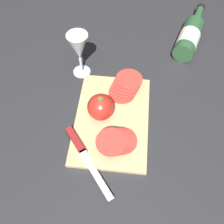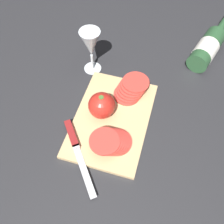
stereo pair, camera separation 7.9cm
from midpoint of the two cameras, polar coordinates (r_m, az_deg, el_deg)
The scene contains 8 objects.
ground_plane at distance 0.82m, azimuth -3.76°, elevation -1.93°, with size 3.00×3.00×0.00m, color #28282B.
cutting_board at distance 0.82m, azimuth -2.75°, elevation -1.61°, with size 0.34×0.23×0.01m.
wine_bottle at distance 1.05m, azimuth 14.42°, elevation 15.49°, with size 0.30×0.14×0.08m.
wine_glass at distance 0.88m, azimuth -9.88°, elevation 13.27°, with size 0.07×0.07×0.16m.
whole_tomato at distance 0.79m, azimuth -5.31°, elevation 0.86°, with size 0.08×0.08×0.08m.
knife at distance 0.77m, azimuth -10.06°, elevation -7.68°, with size 0.21×0.17×0.01m.
tomato_slice_stack_near at distance 0.86m, azimuth 0.32°, elevation 5.48°, with size 0.12×0.11×0.04m.
tomato_slice_stack_far at distance 0.75m, azimuth -1.94°, elevation -6.59°, with size 0.11×0.12×0.04m.
Camera 1 is at (-0.43, -0.06, 0.70)m, focal length 42.00 mm.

